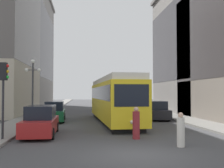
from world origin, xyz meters
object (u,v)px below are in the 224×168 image
traffic_light_near_left (4,80)px  lamp_post_left_near (33,80)px  transit_bus (128,98)px  parked_car_right_far (156,111)px  streetcar (113,99)px  pedestrian_crossing_near (181,131)px  parked_car_left_near (41,122)px  pedestrian_crossing_far (136,124)px  parked_car_left_mid (54,112)px

traffic_light_near_left → lamp_post_left_near: (-0.22, 9.67, 0.46)m
transit_bus → parked_car_right_far: (0.99, -10.33, -1.10)m
streetcar → pedestrian_crossing_near: size_ratio=9.08×
pedestrian_crossing_near → traffic_light_near_left: size_ratio=0.41×
transit_bus → parked_car_left_near: (-8.78, -19.10, -1.10)m
parked_car_left_near → pedestrian_crossing_far: size_ratio=2.72×
parked_car_left_near → pedestrian_crossing_far: (5.55, -1.94, 0.00)m
pedestrian_crossing_far → lamp_post_left_near: size_ratio=0.33×
transit_bus → traffic_light_near_left: (-10.46, -21.03, 1.34)m
transit_bus → pedestrian_crossing_near: bearing=-92.3°
parked_car_left_near → pedestrian_crossing_far: parked_car_left_near is taller
parked_car_left_near → lamp_post_left_near: bearing=103.2°
streetcar → lamp_post_left_near: (-7.16, 0.82, 1.65)m
streetcar → parked_car_left_mid: size_ratio=3.10×
streetcar → pedestrian_crossing_near: (1.97, -11.27, -1.33)m
traffic_light_near_left → parked_car_right_far: bearing=43.1°
lamp_post_left_near → parked_car_right_far: bearing=5.1°
parked_car_left_mid → parked_car_right_far: bearing=1.4°
pedestrian_crossing_far → streetcar: bearing=4.0°
parked_car_left_near → parked_car_left_mid: (-0.00, 8.17, -0.00)m
parked_car_right_far → parked_car_left_mid: bearing=5.7°
transit_bus → traffic_light_near_left: bearing=-114.9°
pedestrian_crossing_near → transit_bus: bearing=-85.3°
streetcar → pedestrian_crossing_near: 11.52m
pedestrian_crossing_far → traffic_light_near_left: 7.64m
streetcar → transit_bus: 12.68m
parked_car_left_near → pedestrian_crossing_near: size_ratio=2.98×
pedestrian_crossing_near → traffic_light_near_left: 9.58m
transit_bus → parked_car_left_near: transit_bus is taller
streetcar → parked_car_right_far: streetcar is taller
parked_car_left_near → parked_car_left_mid: same height
streetcar → parked_car_right_far: 5.03m
streetcar → transit_bus: (3.52, 12.19, -0.15)m
pedestrian_crossing_near → lamp_post_left_near: (-9.14, 12.09, 2.98)m
pedestrian_crossing_far → parked_car_right_far: bearing=-19.3°
parked_car_left_near → pedestrian_crossing_near: bearing=-31.6°
parked_car_left_mid → transit_bus: bearing=49.1°
streetcar → parked_car_left_near: (-5.26, -6.91, -1.26)m
transit_bus → pedestrian_crossing_far: bearing=-97.2°
parked_car_left_near → streetcar: bearing=52.1°
streetcar → traffic_light_near_left: size_ratio=3.69×
pedestrian_crossing_far → lamp_post_left_near: (-7.45, 9.68, 2.90)m
transit_bus → parked_car_left_near: bearing=-113.2°
parked_car_left_near → pedestrian_crossing_near: 8.45m
parked_car_left_mid → lamp_post_left_near: size_ratio=0.89×
parked_car_left_near → parked_car_left_mid: bearing=89.4°
pedestrian_crossing_far → traffic_light_near_left: (-7.23, 0.00, 2.45)m
pedestrian_crossing_near → pedestrian_crossing_far: size_ratio=0.91×
transit_bus → pedestrian_crossing_near: 23.54m
lamp_post_left_near → pedestrian_crossing_near: bearing=-52.9°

